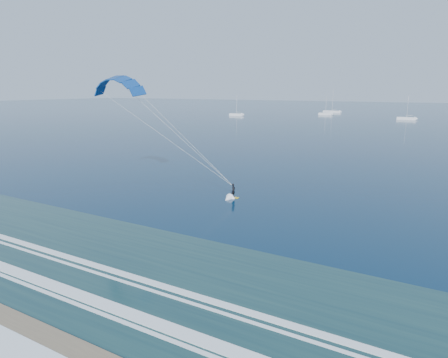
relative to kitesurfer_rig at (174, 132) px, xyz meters
name	(u,v)px	position (x,y,z in m)	size (l,w,h in m)	color
ground	(24,347)	(11.64, -29.95, -8.75)	(900.00, 900.00, 0.00)	#082F48
kitesurfer_rig	(174,132)	(0.00, 0.00, 0.00)	(19.25, 9.38, 17.06)	gold
sailboat_0	(237,114)	(-70.61, 148.42, -8.08)	(7.79, 2.40, 10.72)	white
sailboat_1	(326,114)	(-31.14, 178.38, -8.08)	(7.28, 2.40, 10.19)	white
sailboat_2	(332,111)	(-34.09, 202.33, -8.06)	(10.43, 2.40, 13.82)	white
sailboat_3	(406,118)	(11.28, 163.94, -8.07)	(8.30, 2.40, 11.58)	white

